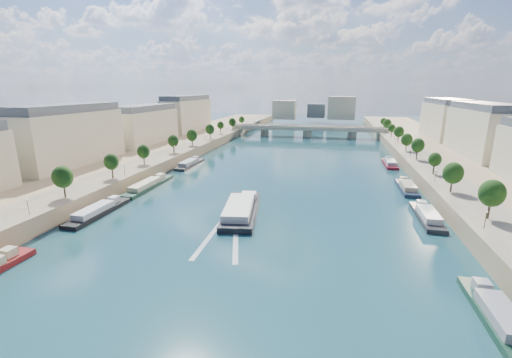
% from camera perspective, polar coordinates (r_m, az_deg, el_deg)
% --- Properties ---
extents(ground, '(700.00, 700.00, 0.00)m').
position_cam_1_polar(ground, '(140.11, 4.60, 0.39)').
color(ground, '#0D2F3A').
rests_on(ground, ground).
extents(quay_left, '(44.00, 520.00, 5.00)m').
position_cam_1_polar(quay_left, '(165.46, -20.91, 2.60)').
color(quay_left, '#9E8460').
rests_on(quay_left, ground).
extents(quay_right, '(44.00, 520.00, 5.00)m').
position_cam_1_polar(quay_right, '(148.02, 33.38, -0.29)').
color(quay_right, '#9E8460').
rests_on(quay_right, ground).
extents(pave_left, '(14.00, 520.00, 0.10)m').
position_cam_1_polar(pave_left, '(157.21, -16.42, 3.32)').
color(pave_left, gray).
rests_on(pave_left, quay_left).
extents(pave_right, '(14.00, 520.00, 0.10)m').
position_cam_1_polar(pave_right, '(142.78, 27.91, 1.04)').
color(pave_right, gray).
rests_on(pave_right, quay_right).
extents(trees_left, '(4.80, 268.80, 8.26)m').
position_cam_1_polar(trees_left, '(157.03, -15.57, 5.38)').
color(trees_left, '#382B1E').
rests_on(trees_left, ground).
extents(trees_right, '(4.80, 268.80, 8.26)m').
position_cam_1_polar(trees_right, '(150.75, 26.49, 3.98)').
color(trees_right, '#382B1E').
rests_on(trees_right, ground).
extents(lamps_left, '(0.36, 200.36, 4.28)m').
position_cam_1_polar(lamps_left, '(145.97, -16.83, 3.52)').
color(lamps_left, black).
rests_on(lamps_left, ground).
extents(lamps_right, '(0.36, 200.36, 4.28)m').
position_cam_1_polar(lamps_right, '(145.86, 25.85, 2.65)').
color(lamps_right, black).
rests_on(lamps_right, ground).
extents(buildings_left, '(16.00, 226.00, 23.20)m').
position_cam_1_polar(buildings_left, '(180.46, -22.71, 7.88)').
color(buildings_left, beige).
rests_on(buildings_left, ground).
extents(skyline, '(79.00, 42.00, 22.00)m').
position_cam_1_polar(skyline, '(354.76, 10.43, 11.41)').
color(skyline, beige).
rests_on(skyline, ground).
extents(bridge, '(112.00, 12.00, 8.15)m').
position_cam_1_polar(bridge, '(256.78, 8.55, 8.08)').
color(bridge, '#C1B79E').
rests_on(bridge, ground).
extents(tour_barge, '(13.30, 31.64, 4.16)m').
position_cam_1_polar(tour_barge, '(99.07, -2.55, -5.07)').
color(tour_barge, black).
rests_on(tour_barge, ground).
extents(wake, '(11.48, 26.02, 0.04)m').
position_cam_1_polar(wake, '(84.89, -5.52, -9.54)').
color(wake, silver).
rests_on(wake, ground).
extents(moored_barges_left, '(5.00, 157.69, 3.60)m').
position_cam_1_polar(moored_barges_left, '(108.71, -24.58, -4.84)').
color(moored_barges_left, '#182336').
rests_on(moored_barges_left, ground).
extents(moored_barges_right, '(5.00, 168.99, 3.60)m').
position_cam_1_polar(moored_barges_right, '(100.93, 27.34, -6.65)').
color(moored_barges_right, black).
rests_on(moored_barges_right, ground).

